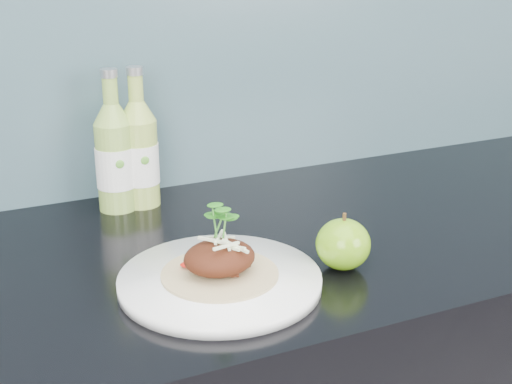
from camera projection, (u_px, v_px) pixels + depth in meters
dinner_plate at (220, 281)px, 0.93m from camera, size 0.28×0.28×0.02m
pork_taco at (219, 255)px, 0.92m from camera, size 0.15×0.15×0.10m
green_apple at (343, 244)px, 0.98m from camera, size 0.09×0.09×0.08m
cider_bottle_left at (115, 158)px, 1.17m from camera, size 0.08×0.08×0.24m
cider_bottle_right at (139, 154)px, 1.19m from camera, size 0.08×0.08×0.24m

